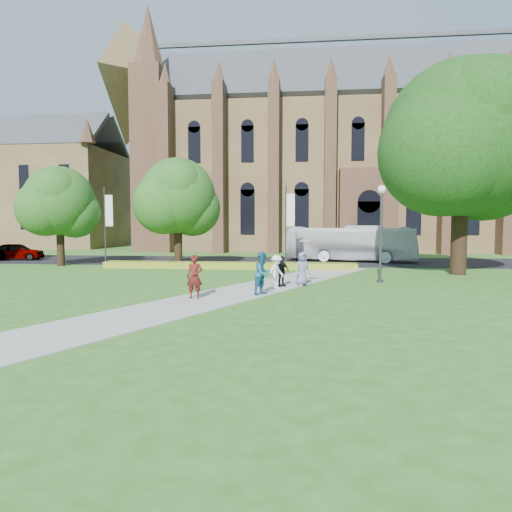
# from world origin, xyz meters

# --- Properties ---
(ground) EXTENTS (160.00, 160.00, 0.00)m
(ground) POSITION_xyz_m (0.00, 0.00, 0.00)
(ground) COLOR #30591A
(ground) RESTS_ON ground
(road) EXTENTS (160.00, 10.00, 0.02)m
(road) POSITION_xyz_m (0.00, 20.00, 0.01)
(road) COLOR black
(road) RESTS_ON ground
(footpath) EXTENTS (15.58, 28.54, 0.04)m
(footpath) POSITION_xyz_m (0.00, 1.00, 0.02)
(footpath) COLOR #B2B2A8
(footpath) RESTS_ON ground
(flower_hedge) EXTENTS (18.00, 1.40, 0.45)m
(flower_hedge) POSITION_xyz_m (-2.00, 13.20, 0.23)
(flower_hedge) COLOR gold
(flower_hedge) RESTS_ON ground
(cathedral) EXTENTS (52.60, 18.25, 28.00)m
(cathedral) POSITION_xyz_m (10.00, 39.73, 12.98)
(cathedral) COLOR olive
(cathedral) RESTS_ON ground
(building_west) EXTENTS (22.00, 14.00, 18.30)m
(building_west) POSITION_xyz_m (-34.00, 42.00, 9.21)
(building_west) COLOR olive
(building_west) RESTS_ON ground
(streetlamp) EXTENTS (0.44, 0.44, 5.24)m
(streetlamp) POSITION_xyz_m (7.50, 6.50, 3.30)
(streetlamp) COLOR #38383D
(streetlamp) RESTS_ON ground
(large_tree) EXTENTS (9.60, 9.60, 13.20)m
(large_tree) POSITION_xyz_m (13.00, 11.00, 8.37)
(large_tree) COLOR #332114
(large_tree) RESTS_ON ground
(street_tree_0) EXTENTS (5.20, 5.20, 7.50)m
(street_tree_0) POSITION_xyz_m (-15.00, 14.00, 4.87)
(street_tree_0) COLOR #332114
(street_tree_0) RESTS_ON ground
(street_tree_1) EXTENTS (5.60, 5.60, 8.05)m
(street_tree_1) POSITION_xyz_m (-6.00, 14.50, 5.22)
(street_tree_1) COLOR #332114
(street_tree_1) RESTS_ON ground
(banner_pole_0) EXTENTS (0.70, 0.10, 6.00)m
(banner_pole_0) POSITION_xyz_m (2.11, 15.20, 3.39)
(banner_pole_0) COLOR #38383D
(banner_pole_0) RESTS_ON ground
(banner_pole_1) EXTENTS (0.70, 0.10, 6.00)m
(banner_pole_1) POSITION_xyz_m (-11.89, 15.20, 3.39)
(banner_pole_1) COLOR #38383D
(banner_pole_1) RESTS_ON ground
(tour_coach) EXTENTS (11.13, 4.65, 3.02)m
(tour_coach) POSITION_xyz_m (7.27, 20.33, 1.53)
(tour_coach) COLOR silver
(tour_coach) RESTS_ON road
(car_0) EXTENTS (4.68, 2.55, 1.51)m
(car_0) POSITION_xyz_m (-21.74, 18.71, 0.77)
(car_0) COLOR gray
(car_0) RESTS_ON road
(pedestrian_0) EXTENTS (0.67, 0.44, 1.84)m
(pedestrian_0) POSITION_xyz_m (-1.16, -0.09, 0.96)
(pedestrian_0) COLOR #4F1712
(pedestrian_0) RESTS_ON footpath
(pedestrian_1) EXTENTS (1.11, 1.16, 1.89)m
(pedestrian_1) POSITION_xyz_m (1.59, 1.29, 0.99)
(pedestrian_1) COLOR #1A5882
(pedestrian_1) RESTS_ON footpath
(pedestrian_2) EXTENTS (1.06, 1.21, 1.63)m
(pedestrian_2) POSITION_xyz_m (2.08, 3.14, 0.85)
(pedestrian_2) COLOR white
(pedestrian_2) RESTS_ON footpath
(pedestrian_3) EXTENTS (0.93, 0.87, 1.54)m
(pedestrian_3) POSITION_xyz_m (2.27, 3.98, 0.81)
(pedestrian_3) COLOR black
(pedestrian_3) RESTS_ON footpath
(pedestrian_4) EXTENTS (0.99, 0.94, 1.70)m
(pedestrian_4) POSITION_xyz_m (3.30, 4.56, 0.89)
(pedestrian_4) COLOR slate
(pedestrian_4) RESTS_ON footpath
(parasol) EXTENTS (0.85, 0.85, 0.60)m
(parasol) POSITION_xyz_m (3.48, 4.66, 2.04)
(parasol) COLOR #D495A1
(parasol) RESTS_ON pedestrian_4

